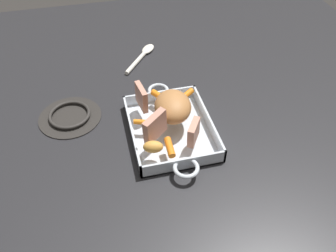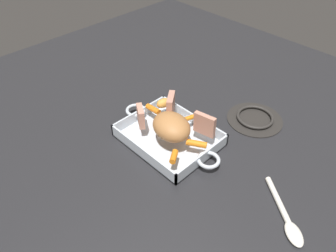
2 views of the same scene
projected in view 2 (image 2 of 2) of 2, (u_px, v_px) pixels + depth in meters
The scene contains 13 objects.
ground_plane at pixel (169, 140), 1.09m from camera, with size 1.97×1.97×0.00m, color #232326.
roasting_dish at pixel (169, 137), 1.08m from camera, with size 0.42×0.25×0.05m.
pork_roast at pixel (171, 127), 1.01m from camera, with size 0.14×0.11×0.08m, color #B07440.
roast_slice_thin at pixel (171, 106), 1.09m from camera, with size 0.02×0.08×0.08m, color tan.
roast_slice_outer at pixel (141, 116), 1.06m from camera, with size 0.02×0.07×0.07m, color tan.
roast_slice_thick at pixel (205, 125), 1.02m from camera, with size 0.02×0.07×0.07m, color tan.
baby_carrot_short at pixel (197, 144), 0.99m from camera, with size 0.02×0.02×0.06m, color orange.
baby_carrot_long at pixel (153, 109), 1.12m from camera, with size 0.02×0.02×0.06m, color orange.
baby_carrot_southeast at pixel (174, 157), 0.95m from camera, with size 0.02×0.02×0.05m, color orange.
baby_carrot_southwest at pixel (189, 118), 1.09m from camera, with size 0.02×0.02×0.05m, color orange.
potato_halved at pixel (164, 103), 1.14m from camera, with size 0.06×0.04×0.03m, color gold.
stove_burner_rear at pixel (255, 118), 1.16m from camera, with size 0.20×0.20×0.02m.
serving_spoon at pixel (286, 218), 0.84m from camera, with size 0.19×0.16×0.02m.
Camera 2 is at (-0.56, 0.56, 0.75)m, focal length 33.96 mm.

